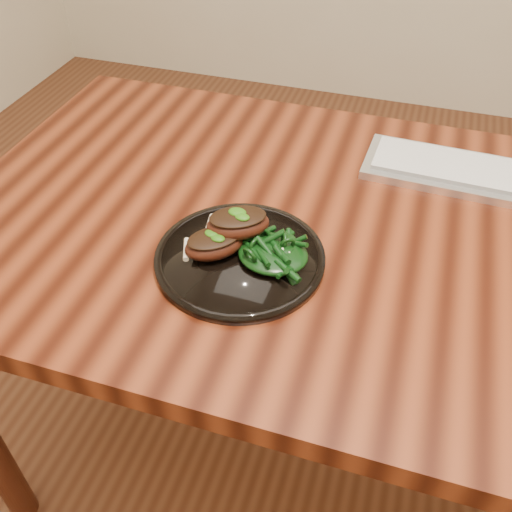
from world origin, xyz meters
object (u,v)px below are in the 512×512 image
Objects in this scene: desk at (406,278)px; greens_heap at (273,251)px; plate at (240,258)px; keyboard at (497,178)px; lamb_chop_front at (214,244)px.

desk is 14.82× the size of greens_heap.
desk is 0.27m from greens_heap.
plate reaches higher than desk.
keyboard is at bearing 42.11° from plate.
desk is 6.05× the size of plate.
keyboard is at bearing 59.81° from desk.
desk is 0.26m from keyboard.
greens_heap is (-0.21, -0.13, 0.12)m from desk.
lamb_chop_front is at bearing -170.95° from greens_heap.
greens_heap is (0.05, 0.00, 0.02)m from plate.
greens_heap reaches higher than desk.
greens_heap is at bearing 9.05° from lamb_chop_front.
lamb_chop_front is (-0.30, -0.14, 0.12)m from desk.
keyboard is (0.38, 0.34, 0.00)m from plate.
lamb_chop_front is 0.22× the size of keyboard.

